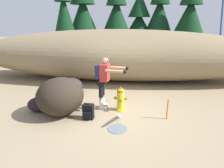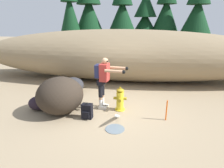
{
  "view_description": "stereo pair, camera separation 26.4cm",
  "coord_description": "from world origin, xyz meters",
  "px_view_note": "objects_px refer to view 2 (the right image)",
  "views": [
    {
      "loc": [
        0.6,
        -5.54,
        2.66
      ],
      "look_at": [
        -0.03,
        0.31,
        0.75
      ],
      "focal_mm": 30.76,
      "sensor_mm": 36.0,
      "label": 1
    },
    {
      "loc": [
        0.86,
        -5.5,
        2.66
      ],
      "look_at": [
        -0.03,
        0.31,
        0.75
      ],
      "focal_mm": 30.76,
      "sensor_mm": 36.0,
      "label": 2
    }
  ],
  "objects_px": {
    "boulder_mid": "(60,95)",
    "boulder_large": "(73,85)",
    "utility_worker": "(104,77)",
    "boulder_small": "(39,103)",
    "survey_stake": "(167,110)",
    "fire_hydrant": "(120,100)",
    "spare_backpack": "(87,111)"
  },
  "relations": [
    {
      "from": "fire_hydrant",
      "to": "boulder_large",
      "type": "relative_size",
      "value": 0.78
    },
    {
      "from": "fire_hydrant",
      "to": "boulder_small",
      "type": "bearing_deg",
      "value": -172.02
    },
    {
      "from": "spare_backpack",
      "to": "boulder_mid",
      "type": "distance_m",
      "value": 0.98
    },
    {
      "from": "boulder_small",
      "to": "boulder_large",
      "type": "bearing_deg",
      "value": 71.35
    },
    {
      "from": "fire_hydrant",
      "to": "boulder_mid",
      "type": "bearing_deg",
      "value": -165.78
    },
    {
      "from": "boulder_large",
      "to": "boulder_small",
      "type": "distance_m",
      "value": 1.72
    },
    {
      "from": "boulder_mid",
      "to": "survey_stake",
      "type": "distance_m",
      "value": 3.13
    },
    {
      "from": "boulder_mid",
      "to": "boulder_small",
      "type": "xyz_separation_m",
      "value": [
        -0.78,
        0.09,
        -0.34
      ]
    },
    {
      "from": "boulder_mid",
      "to": "survey_stake",
      "type": "bearing_deg",
      "value": -0.2
    },
    {
      "from": "utility_worker",
      "to": "survey_stake",
      "type": "bearing_deg",
      "value": -9.04
    },
    {
      "from": "spare_backpack",
      "to": "boulder_small",
      "type": "height_order",
      "value": "spare_backpack"
    },
    {
      "from": "boulder_small",
      "to": "survey_stake",
      "type": "bearing_deg",
      "value": -1.49
    },
    {
      "from": "survey_stake",
      "to": "boulder_large",
      "type": "bearing_deg",
      "value": 152.75
    },
    {
      "from": "boulder_mid",
      "to": "survey_stake",
      "type": "xyz_separation_m",
      "value": [
        3.12,
        -0.01,
        -0.26
      ]
    },
    {
      "from": "fire_hydrant",
      "to": "boulder_large",
      "type": "distance_m",
      "value": 2.36
    },
    {
      "from": "spare_backpack",
      "to": "boulder_large",
      "type": "distance_m",
      "value": 2.26
    },
    {
      "from": "utility_worker",
      "to": "spare_backpack",
      "type": "height_order",
      "value": "utility_worker"
    },
    {
      "from": "boulder_large",
      "to": "boulder_small",
      "type": "bearing_deg",
      "value": -108.65
    },
    {
      "from": "utility_worker",
      "to": "boulder_mid",
      "type": "xyz_separation_m",
      "value": [
        -1.25,
        -0.51,
        -0.48
      ]
    },
    {
      "from": "boulder_mid",
      "to": "survey_stake",
      "type": "height_order",
      "value": "boulder_mid"
    },
    {
      "from": "boulder_mid",
      "to": "boulder_large",
      "type": "bearing_deg",
      "value": 97.67
    },
    {
      "from": "utility_worker",
      "to": "boulder_mid",
      "type": "bearing_deg",
      "value": -151.43
    },
    {
      "from": "fire_hydrant",
      "to": "boulder_small",
      "type": "height_order",
      "value": "fire_hydrant"
    },
    {
      "from": "spare_backpack",
      "to": "utility_worker",
      "type": "bearing_deg",
      "value": 158.5
    },
    {
      "from": "boulder_large",
      "to": "utility_worker",
      "type": "bearing_deg",
      "value": -39.19
    },
    {
      "from": "survey_stake",
      "to": "spare_backpack",
      "type": "bearing_deg",
      "value": -174.15
    },
    {
      "from": "fire_hydrant",
      "to": "spare_backpack",
      "type": "distance_m",
      "value": 1.12
    },
    {
      "from": "utility_worker",
      "to": "boulder_small",
      "type": "bearing_deg",
      "value": -161.9
    },
    {
      "from": "boulder_large",
      "to": "boulder_mid",
      "type": "distance_m",
      "value": 1.75
    },
    {
      "from": "boulder_large",
      "to": "boulder_small",
      "type": "height_order",
      "value": "boulder_large"
    },
    {
      "from": "fire_hydrant",
      "to": "utility_worker",
      "type": "relative_size",
      "value": 0.46
    },
    {
      "from": "boulder_mid",
      "to": "utility_worker",
      "type": "bearing_deg",
      "value": 22.11
    }
  ]
}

